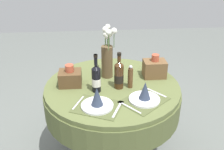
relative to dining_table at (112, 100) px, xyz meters
The scene contains 9 objects.
dining_table is the anchor object (origin of this frame).
place_setting_left 0.41m from the dining_table, 113.27° to the right, with size 0.42×0.37×0.16m.
place_setting_right 0.40m from the dining_table, 50.12° to the right, with size 0.43×0.42×0.16m.
flower_vase 0.40m from the dining_table, 100.19° to the left, with size 0.13×0.24×0.47m.
wine_bottle_left 0.28m from the dining_table, 45.00° to the right, with size 0.08×0.08×0.32m.
wine_bottle_centre 0.32m from the dining_table, 145.82° to the right, with size 0.07×0.07×0.32m.
pepper_mill 0.29m from the dining_table, 20.14° to the right, with size 0.04×0.04×0.20m.
woven_basket_side_left 0.42m from the dining_table, behind, with size 0.19×0.16×0.19m.
woven_basket_side_right 0.47m from the dining_table, 18.14° to the left, with size 0.20×0.15×0.21m.
Camera 1 is at (-0.17, -1.92, 1.82)m, focal length 41.26 mm.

